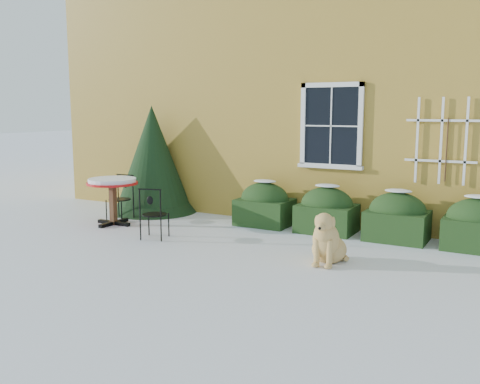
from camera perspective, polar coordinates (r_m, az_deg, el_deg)
The scene contains 8 objects.
ground at distance 8.42m, azimuth -3.33°, elevation -6.99°, with size 80.00×80.00×0.00m, color white.
house at distance 14.53m, azimuth 11.85°, elevation 12.30°, with size 12.40×8.40×6.40m.
hedge_row at distance 9.94m, azimuth 12.76°, elevation -2.34°, with size 4.95×0.80×0.91m.
evergreen_shrub at distance 12.12m, azimuth -9.26°, elevation 2.39°, with size 1.96×1.96×2.37m.
bistro_table at distance 10.90m, azimuth -13.45°, elevation 0.61°, with size 1.01×1.01×0.93m.
patio_chair_near at distance 9.61m, azimuth -9.20°, elevation -2.26°, with size 0.51×0.51×0.93m.
patio_chair_far at distance 11.37m, azimuth -12.58°, elevation -0.59°, with size 0.45×0.45×0.94m.
dog at distance 8.09m, azimuth 9.28°, elevation -5.30°, with size 0.56×0.93×0.83m.
Camera 1 is at (4.35, -6.83, 2.30)m, focal length 40.00 mm.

